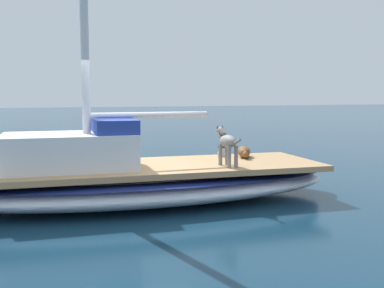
{
  "coord_description": "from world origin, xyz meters",
  "views": [
    {
      "loc": [
        -8.03,
        1.83,
        1.94
      ],
      "look_at": [
        0.0,
        -1.0,
        1.01
      ],
      "focal_mm": 43.38,
      "sensor_mm": 36.0,
      "label": 1
    }
  ],
  "objects_px": {
    "dog_grey": "(227,142)",
    "sailboat_main": "(139,183)",
    "dog_brown": "(244,152)",
    "deck_winch": "(221,152)"
  },
  "relations": [
    {
      "from": "dog_grey",
      "to": "sailboat_main",
      "type": "bearing_deg",
      "value": 68.67
    },
    {
      "from": "dog_brown",
      "to": "deck_winch",
      "type": "height_order",
      "value": "dog_brown"
    },
    {
      "from": "sailboat_main",
      "to": "deck_winch",
      "type": "distance_m",
      "value": 2.0
    },
    {
      "from": "dog_brown",
      "to": "deck_winch",
      "type": "bearing_deg",
      "value": 57.45
    },
    {
      "from": "sailboat_main",
      "to": "dog_grey",
      "type": "bearing_deg",
      "value": -111.33
    },
    {
      "from": "deck_winch",
      "to": "dog_grey",
      "type": "bearing_deg",
      "value": 161.43
    },
    {
      "from": "dog_grey",
      "to": "deck_winch",
      "type": "height_order",
      "value": "dog_grey"
    },
    {
      "from": "dog_brown",
      "to": "deck_winch",
      "type": "relative_size",
      "value": 4.36
    },
    {
      "from": "dog_grey",
      "to": "deck_winch",
      "type": "distance_m",
      "value": 1.3
    },
    {
      "from": "dog_grey",
      "to": "dog_brown",
      "type": "distance_m",
      "value": 1.27
    }
  ]
}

